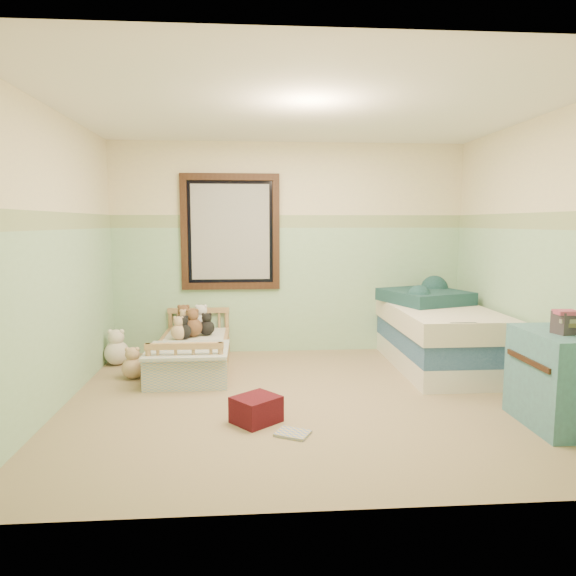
{
  "coord_description": "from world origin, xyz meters",
  "views": [
    {
      "loc": [
        -0.48,
        -4.43,
        1.56
      ],
      "look_at": [
        -0.12,
        0.35,
        0.96
      ],
      "focal_mm": 32.44,
      "sensor_mm": 36.0,
      "label": 1
    }
  ],
  "objects": [
    {
      "name": "floor",
      "position": [
        0.0,
        0.0,
        -0.01
      ],
      "size": [
        4.2,
        3.6,
        0.02
      ],
      "primitive_type": "cube",
      "color": "#94815D",
      "rests_on": "ground"
    },
    {
      "name": "ceiling",
      "position": [
        0.0,
        0.0,
        2.51
      ],
      "size": [
        4.2,
        3.6,
        0.02
      ],
      "primitive_type": "cube",
      "color": "white",
      "rests_on": "wall_back"
    },
    {
      "name": "wall_back",
      "position": [
        0.0,
        1.8,
        1.25
      ],
      "size": [
        4.2,
        0.04,
        2.5
      ],
      "primitive_type": "cube",
      "color": "beige",
      "rests_on": "floor"
    },
    {
      "name": "wall_front",
      "position": [
        0.0,
        -1.8,
        1.25
      ],
      "size": [
        4.2,
        0.04,
        2.5
      ],
      "primitive_type": "cube",
      "color": "beige",
      "rests_on": "floor"
    },
    {
      "name": "wall_left",
      "position": [
        -2.1,
        0.0,
        1.25
      ],
      "size": [
        0.04,
        3.6,
        2.5
      ],
      "primitive_type": "cube",
      "color": "beige",
      "rests_on": "floor"
    },
    {
      "name": "wall_right",
      "position": [
        2.1,
        0.0,
        1.25
      ],
      "size": [
        0.04,
        3.6,
        2.5
      ],
      "primitive_type": "cube",
      "color": "beige",
      "rests_on": "floor"
    },
    {
      "name": "wainscot_mint",
      "position": [
        0.0,
        1.79,
        0.75
      ],
      "size": [
        4.2,
        0.01,
        1.5
      ],
      "primitive_type": "cube",
      "color": "#9ECCA4",
      "rests_on": "floor"
    },
    {
      "name": "border_strip",
      "position": [
        0.0,
        1.79,
        1.57
      ],
      "size": [
        4.2,
        0.01,
        0.15
      ],
      "primitive_type": "cube",
      "color": "#4D744B",
      "rests_on": "wall_back"
    },
    {
      "name": "window_frame",
      "position": [
        -0.7,
        1.76,
        1.45
      ],
      "size": [
        1.16,
        0.06,
        1.36
      ],
      "primitive_type": "cube",
      "color": "black",
      "rests_on": "wall_back"
    },
    {
      "name": "window_blinds",
      "position": [
        -0.7,
        1.77,
        1.45
      ],
      "size": [
        0.92,
        0.01,
        1.12
      ],
      "primitive_type": "cube",
      "color": "#BCBCBA",
      "rests_on": "window_frame"
    },
    {
      "name": "toddler_bed_frame",
      "position": [
        -1.09,
        1.05,
        0.09
      ],
      "size": [
        0.73,
        1.46,
        0.19
      ],
      "primitive_type": "cube",
      "color": "#A47848",
      "rests_on": "floor"
    },
    {
      "name": "toddler_mattress",
      "position": [
        -1.09,
        1.05,
        0.25
      ],
      "size": [
        0.67,
        1.39,
        0.12
      ],
      "primitive_type": "cube",
      "color": "silver",
      "rests_on": "toddler_bed_frame"
    },
    {
      "name": "patchwork_quilt",
      "position": [
        -1.09,
        0.6,
        0.32
      ],
      "size": [
        0.79,
        0.73,
        0.03
      ],
      "primitive_type": "cube",
      "color": "#7DA1BD",
      "rests_on": "toddler_mattress"
    },
    {
      "name": "plush_bed_brown",
      "position": [
        -1.24,
        1.55,
        0.41
      ],
      "size": [
        0.21,
        0.21,
        0.21
      ],
      "primitive_type": "sphere",
      "color": "brown",
      "rests_on": "toddler_mattress"
    },
    {
      "name": "plush_bed_white",
      "position": [
        -1.04,
        1.55,
        0.41
      ],
      "size": [
        0.21,
        0.21,
        0.21
      ],
      "primitive_type": "sphere",
      "color": "silver",
      "rests_on": "toddler_mattress"
    },
    {
      "name": "plush_bed_tan",
      "position": [
        -1.19,
        1.33,
        0.41
      ],
      "size": [
        0.2,
        0.2,
        0.2
      ],
      "primitive_type": "sphere",
      "color": "tan",
      "rests_on": "toddler_mattress"
    },
    {
      "name": "plush_bed_dark",
      "position": [
        -0.96,
        1.33,
        0.39
      ],
      "size": [
        0.17,
        0.17,
        0.17
      ],
      "primitive_type": "sphere",
      "color": "black",
      "rests_on": "toddler_mattress"
    },
    {
      "name": "plush_floor_cream",
      "position": [
        -1.95,
        1.29,
        0.13
      ],
      "size": [
        0.27,
        0.27,
        0.27
      ],
      "primitive_type": "sphere",
      "color": "#F0E3CF",
      "rests_on": "floor"
    },
    {
      "name": "plush_floor_tan",
      "position": [
        -1.66,
        0.75,
        0.11
      ],
      "size": [
        0.22,
        0.22,
        0.22
      ],
      "primitive_type": "sphere",
      "color": "tan",
      "rests_on": "floor"
    },
    {
      "name": "twin_bed_frame",
      "position": [
        1.55,
        0.97,
        0.11
      ],
      "size": [
        0.92,
        1.84,
        0.22
      ],
      "primitive_type": "cube",
      "color": "white",
      "rests_on": "floor"
    },
    {
      "name": "twin_boxspring",
      "position": [
        1.55,
        0.97,
        0.33
      ],
      "size": [
        0.92,
        1.84,
        0.22
      ],
      "primitive_type": "cube",
      "color": "navy",
      "rests_on": "twin_bed_frame"
    },
    {
      "name": "twin_mattress",
      "position": [
        1.55,
        0.97,
        0.55
      ],
      "size": [
        0.96,
        1.88,
        0.22
      ],
      "primitive_type": "cube",
      "color": "beige",
      "rests_on": "twin_boxspring"
    },
    {
      "name": "teal_blanket",
      "position": [
        1.5,
        1.27,
        0.73
      ],
      "size": [
        1.01,
        1.04,
        0.14
      ],
      "primitive_type": "cube",
      "rotation": [
        0.0,
        0.0,
        0.34
      ],
      "color": "#112F2F",
      "rests_on": "twin_mattress"
    },
    {
      "name": "dresser",
      "position": [
        1.86,
        -0.74,
        0.37
      ],
      "size": [
        0.46,
        0.74,
        0.74
      ],
      "primitive_type": "cube",
      "color": "#3E6376",
      "rests_on": "floor"
    },
    {
      "name": "book_stack",
      "position": [
        1.86,
        -0.8,
        0.82
      ],
      "size": [
        0.19,
        0.17,
        0.17
      ],
      "primitive_type": "cube",
      "rotation": [
        0.0,
        0.0,
        0.24
      ],
      "color": "#462A29",
      "rests_on": "dresser"
    },
    {
      "name": "red_pillow",
      "position": [
        -0.44,
        -0.5,
        0.1
      ],
      "size": [
        0.44,
        0.43,
        0.21
      ],
      "primitive_type": "cube",
      "rotation": [
        0.0,
        0.0,
        0.7
      ],
      "color": "maroon",
      "rests_on": "floor"
    },
    {
      "name": "floor_book",
      "position": [
        -0.17,
        -0.77,
        0.01
      ],
      "size": [
        0.3,
        0.27,
        0.02
      ],
      "primitive_type": "cube",
      "rotation": [
        0.0,
        0.0,
        -0.48
      ],
      "color": "gold",
      "rests_on": "floor"
    },
    {
      "name": "extra_plush_0",
      "position": [
        -1.2,
        1.14,
        0.4
      ],
      "size": [
        0.18,
        0.18,
        0.18
      ],
      "primitive_type": "sphere",
      "color": "black",
      "rests_on": "toddler_mattress"
    },
    {
      "name": "extra_plush_1",
      "position": [
        -1.23,
        1.5,
        0.4
      ],
      "size": [
        0.18,
        0.18,
        0.18
      ],
      "primitive_type": "sphere",
      "color": "brown",
      "rests_on": "toddler_mattress"
    },
    {
      "name": "extra_plush_2",
      "position": [
        -1.11,
        1.26,
        0.41
      ],
      "size": [
        0.21,
        0.21,
        0.21
      ],
      "primitive_type": "sphere",
      "color": "brown",
      "rests_on": "toddler_mattress"
    },
    {
      "name": "extra_plush_3",
      "position": [
        -1.24,
        1.12,
        0.39
      ],
      "size": [
        0.17,
        0.17,
        0.17
      ],
      "primitive_type": "sphere",
      "color": "tan",
      "rests_on": "toddler_mattress"
    }
  ]
}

